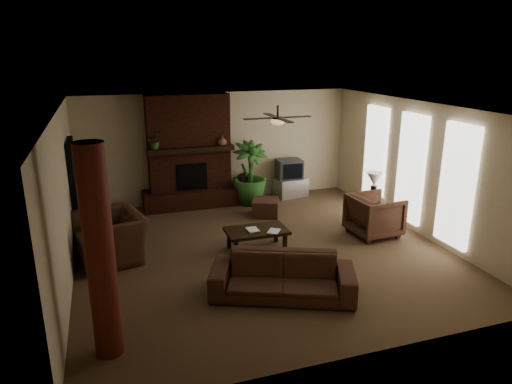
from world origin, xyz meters
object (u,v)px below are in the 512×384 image
object	(u,v)px
armchair_right	(375,213)
side_table_right	(373,212)
floor_vase	(244,185)
armchair_left	(109,230)
sofa	(283,270)
log_column	(100,254)
coffee_table	(257,232)
lamp_left	(89,203)
tv_stand	(291,187)
side_table_left	(95,238)
floor_plant	(250,187)
ottoman	(266,208)
lamp_right	(374,181)

from	to	relation	value
armchair_right	side_table_right	distance (m)	0.75
floor_vase	armchair_left	bearing A→B (deg)	-143.02
sofa	side_table_right	bearing A→B (deg)	60.33
log_column	armchair_left	xyz separation A→B (m)	(0.11, 2.97, -0.81)
side_table_right	coffee_table	bearing A→B (deg)	-169.35
floor_vase	lamp_left	xyz separation A→B (m)	(-3.74, -2.11, 0.57)
tv_stand	side_table_left	xyz separation A→B (m)	(-5.03, -2.12, 0.03)
tv_stand	floor_plant	distance (m)	1.28
coffee_table	side_table_right	bearing A→B (deg)	10.65
armchair_left	side_table_right	world-z (taller)	armchair_left
coffee_table	side_table_left	size ratio (longest dim) A/B	2.18
coffee_table	ottoman	bearing A→B (deg)	65.47
log_column	side_table_left	world-z (taller)	log_column
tv_stand	log_column	bearing A→B (deg)	-141.10
floor_vase	lamp_left	world-z (taller)	lamp_left
side_table_right	floor_vase	bearing A→B (deg)	132.49
armchair_left	floor_plant	distance (m)	4.21
lamp_left	lamp_right	bearing A→B (deg)	-3.68
side_table_left	log_column	bearing A→B (deg)	-87.03
armchair_left	tv_stand	bearing A→B (deg)	104.62
sofa	coffee_table	xyz separation A→B (m)	(0.17, 1.82, -0.07)
floor_vase	side_table_right	size ratio (longest dim) A/B	1.40
sofa	side_table_left	bearing A→B (deg)	159.28
ottoman	side_table_left	world-z (taller)	side_table_left
armchair_left	floor_plant	bearing A→B (deg)	109.75
log_column	ottoman	world-z (taller)	log_column
lamp_left	lamp_right	xyz separation A→B (m)	(6.02, -0.39, 0.00)
floor_plant	lamp_left	bearing A→B (deg)	-154.02
sofa	floor_vase	size ratio (longest dim) A/B	2.97
armchair_left	lamp_right	xyz separation A→B (m)	(5.71, 0.09, 0.41)
sofa	armchair_left	distance (m)	3.46
log_column	coffee_table	xyz separation A→B (m)	(2.86, 2.49, -1.03)
log_column	lamp_left	bearing A→B (deg)	93.32
ottoman	side_table_left	bearing A→B (deg)	-167.25
lamp_left	lamp_right	size ratio (longest dim) A/B	1.00
sofa	floor_vase	distance (m)	4.96
armchair_right	ottoman	world-z (taller)	armchair_right
lamp_left	side_table_right	size ratio (longest dim) A/B	1.18
coffee_table	floor_plant	bearing A→B (deg)	75.03
coffee_table	ottoman	size ratio (longest dim) A/B	2.00
sofa	floor_plant	size ratio (longest dim) A/B	1.42
tv_stand	lamp_right	world-z (taller)	lamp_right
side_table_right	tv_stand	bearing A→B (deg)	111.39
coffee_table	floor_vase	world-z (taller)	floor_vase
lamp_left	floor_vase	bearing A→B (deg)	29.37
coffee_table	lamp_right	xyz separation A→B (m)	(2.96, 0.57, 0.63)
armchair_right	side_table_left	xyz separation A→B (m)	(-5.65, 1.01, -0.21)
log_column	lamp_right	world-z (taller)	log_column
side_table_left	lamp_right	xyz separation A→B (m)	(6.00, -0.37, 0.73)
floor_vase	sofa	bearing A→B (deg)	-99.87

